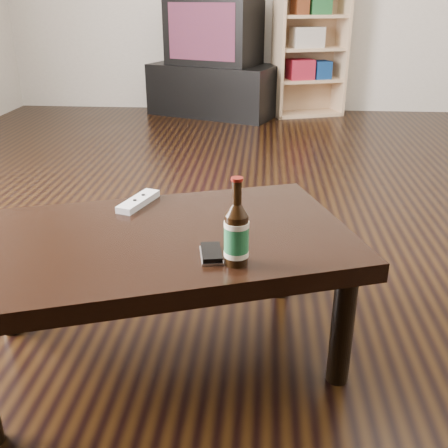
# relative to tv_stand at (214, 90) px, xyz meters

# --- Properties ---
(floor) EXTENTS (5.00, 6.00, 0.01)m
(floor) POSITION_rel_tv_stand_xyz_m (0.57, -2.74, -0.23)
(floor) COLOR black
(floor) RESTS_ON ground
(tv_stand) EXTENTS (1.24, 0.92, 0.44)m
(tv_stand) POSITION_rel_tv_stand_xyz_m (0.00, 0.00, 0.00)
(tv_stand) COLOR black
(tv_stand) RESTS_ON floor
(tv) EXTENTS (0.87, 0.71, 0.56)m
(tv) POSITION_rel_tv_stand_xyz_m (-0.00, -0.00, 0.50)
(tv) COLOR black
(tv) RESTS_ON tv_stand
(bookshelf) EXTENTS (0.68, 0.46, 1.15)m
(bookshelf) POSITION_rel_tv_stand_xyz_m (0.82, 0.06, 0.38)
(bookshelf) COLOR tan
(bookshelf) RESTS_ON floor
(coffee_table) EXTENTS (1.21, 0.93, 0.40)m
(coffee_table) POSITION_rel_tv_stand_xyz_m (0.18, -3.51, 0.12)
(coffee_table) COLOR black
(coffee_table) RESTS_ON floor
(beer_bottle) EXTENTS (0.07, 0.07, 0.22)m
(beer_bottle) POSITION_rel_tv_stand_xyz_m (0.40, -3.66, 0.25)
(beer_bottle) COLOR black
(beer_bottle) RESTS_ON coffee_table
(phone) EXTENTS (0.07, 0.11, 0.02)m
(phone) POSITION_rel_tv_stand_xyz_m (0.34, -3.63, 0.18)
(phone) COLOR silver
(phone) RESTS_ON coffee_table
(remote) EXTENTS (0.11, 0.19, 0.02)m
(remote) POSITION_rel_tv_stand_xyz_m (0.07, -3.29, 0.19)
(remote) COLOR silver
(remote) RESTS_ON coffee_table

